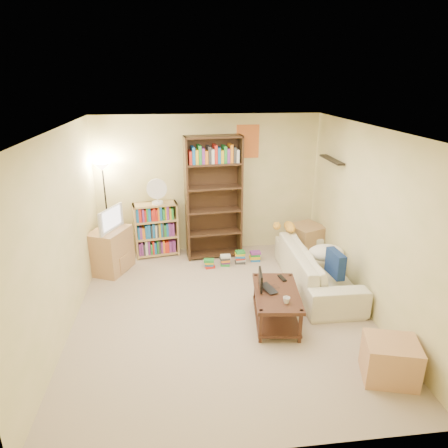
{
  "coord_description": "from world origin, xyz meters",
  "views": [
    {
      "loc": [
        -0.54,
        -4.79,
        3.08
      ],
      "look_at": [
        0.11,
        0.7,
        1.05
      ],
      "focal_mm": 32.0,
      "sensor_mm": 36.0,
      "label": 1
    }
  ],
  "objects_px": {
    "laptop": "(271,288)",
    "short_bookshelf": "(156,230)",
    "tabby_cat": "(287,227)",
    "side_table": "(306,241)",
    "tv_stand": "(111,250)",
    "sofa": "(316,267)",
    "tall_bookshelf": "(214,195)",
    "television": "(107,219)",
    "desk_fan": "(157,191)",
    "floor_lamp": "(104,183)",
    "mug": "(286,300)",
    "coffee_table": "(276,302)",
    "end_cabinet": "(390,360)"
  },
  "relations": [
    {
      "from": "mug",
      "to": "floor_lamp",
      "type": "relative_size",
      "value": 0.07
    },
    {
      "from": "side_table",
      "to": "floor_lamp",
      "type": "bearing_deg",
      "value": 173.3
    },
    {
      "from": "tabby_cat",
      "to": "tall_bookshelf",
      "type": "height_order",
      "value": "tall_bookshelf"
    },
    {
      "from": "side_table",
      "to": "end_cabinet",
      "type": "bearing_deg",
      "value": -91.27
    },
    {
      "from": "sofa",
      "to": "tabby_cat",
      "type": "height_order",
      "value": "tabby_cat"
    },
    {
      "from": "television",
      "to": "side_table",
      "type": "xyz_separation_m",
      "value": [
        3.42,
        0.14,
        -0.62
      ]
    },
    {
      "from": "sofa",
      "to": "tabby_cat",
      "type": "relative_size",
      "value": 4.39
    },
    {
      "from": "tall_bookshelf",
      "to": "desk_fan",
      "type": "relative_size",
      "value": 4.78
    },
    {
      "from": "end_cabinet",
      "to": "tall_bookshelf",
      "type": "bearing_deg",
      "value": 114.92
    },
    {
      "from": "mug",
      "to": "coffee_table",
      "type": "bearing_deg",
      "value": 98.55
    },
    {
      "from": "tv_stand",
      "to": "side_table",
      "type": "relative_size",
      "value": 1.21
    },
    {
      "from": "tabby_cat",
      "to": "desk_fan",
      "type": "relative_size",
      "value": 1.05
    },
    {
      "from": "sofa",
      "to": "laptop",
      "type": "distance_m",
      "value": 1.25
    },
    {
      "from": "coffee_table",
      "to": "mug",
      "type": "height_order",
      "value": "mug"
    },
    {
      "from": "mug",
      "to": "tv_stand",
      "type": "height_order",
      "value": "tv_stand"
    },
    {
      "from": "short_bookshelf",
      "to": "side_table",
      "type": "xyz_separation_m",
      "value": [
        2.68,
        -0.41,
        -0.19
      ]
    },
    {
      "from": "tall_bookshelf",
      "to": "short_bookshelf",
      "type": "bearing_deg",
      "value": 165.28
    },
    {
      "from": "short_bookshelf",
      "to": "desk_fan",
      "type": "relative_size",
      "value": 2.17
    },
    {
      "from": "television",
      "to": "tabby_cat",
      "type": "bearing_deg",
      "value": -68.06
    },
    {
      "from": "laptop",
      "to": "tall_bookshelf",
      "type": "height_order",
      "value": "tall_bookshelf"
    },
    {
      "from": "tv_stand",
      "to": "short_bookshelf",
      "type": "bearing_deg",
      "value": 60.89
    },
    {
      "from": "mug",
      "to": "television",
      "type": "bearing_deg",
      "value": 139.0
    },
    {
      "from": "desk_fan",
      "to": "coffee_table",
      "type": "bearing_deg",
      "value": -55.51
    },
    {
      "from": "tabby_cat",
      "to": "mug",
      "type": "relative_size",
      "value": 4.24
    },
    {
      "from": "tv_stand",
      "to": "desk_fan",
      "type": "height_order",
      "value": "desk_fan"
    },
    {
      "from": "sofa",
      "to": "floor_lamp",
      "type": "relative_size",
      "value": 1.21
    },
    {
      "from": "tall_bookshelf",
      "to": "end_cabinet",
      "type": "height_order",
      "value": "tall_bookshelf"
    },
    {
      "from": "tabby_cat",
      "to": "short_bookshelf",
      "type": "bearing_deg",
      "value": 163.79
    },
    {
      "from": "mug",
      "to": "tv_stand",
      "type": "bearing_deg",
      "value": 139.0
    },
    {
      "from": "mug",
      "to": "tall_bookshelf",
      "type": "distance_m",
      "value": 2.67
    },
    {
      "from": "coffee_table",
      "to": "side_table",
      "type": "xyz_separation_m",
      "value": [
        1.03,
        1.96,
        0.0
      ]
    },
    {
      "from": "tabby_cat",
      "to": "coffee_table",
      "type": "xyz_separation_m",
      "value": [
        -0.6,
        -1.72,
        -0.4
      ]
    },
    {
      "from": "laptop",
      "to": "television",
      "type": "xyz_separation_m",
      "value": [
        -2.33,
        1.74,
        0.46
      ]
    },
    {
      "from": "floor_lamp",
      "to": "end_cabinet",
      "type": "height_order",
      "value": "floor_lamp"
    },
    {
      "from": "sofa",
      "to": "tabby_cat",
      "type": "bearing_deg",
      "value": 18.61
    },
    {
      "from": "coffee_table",
      "to": "floor_lamp",
      "type": "height_order",
      "value": "floor_lamp"
    },
    {
      "from": "end_cabinet",
      "to": "coffee_table",
      "type": "bearing_deg",
      "value": 128.91
    },
    {
      "from": "sofa",
      "to": "floor_lamp",
      "type": "height_order",
      "value": "floor_lamp"
    },
    {
      "from": "tabby_cat",
      "to": "desk_fan",
      "type": "xyz_separation_m",
      "value": [
        -2.19,
        0.61,
        0.53
      ]
    },
    {
      "from": "short_bookshelf",
      "to": "side_table",
      "type": "bearing_deg",
      "value": -18.63
    },
    {
      "from": "tall_bookshelf",
      "to": "laptop",
      "type": "bearing_deg",
      "value": -80.83
    },
    {
      "from": "side_table",
      "to": "end_cabinet",
      "type": "relative_size",
      "value": 1.11
    },
    {
      "from": "laptop",
      "to": "short_bookshelf",
      "type": "relative_size",
      "value": 0.37
    },
    {
      "from": "laptop",
      "to": "television",
      "type": "height_order",
      "value": "television"
    },
    {
      "from": "sofa",
      "to": "tall_bookshelf",
      "type": "height_order",
      "value": "tall_bookshelf"
    },
    {
      "from": "mug",
      "to": "floor_lamp",
      "type": "bearing_deg",
      "value": 133.47
    },
    {
      "from": "desk_fan",
      "to": "tall_bookshelf",
      "type": "bearing_deg",
      "value": -6.99
    },
    {
      "from": "coffee_table",
      "to": "sofa",
      "type": "bearing_deg",
      "value": 53.34
    },
    {
      "from": "coffee_table",
      "to": "tv_stand",
      "type": "bearing_deg",
      "value": 149.76
    },
    {
      "from": "tall_bookshelf",
      "to": "sofa",
      "type": "bearing_deg",
      "value": -46.86
    }
  ]
}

